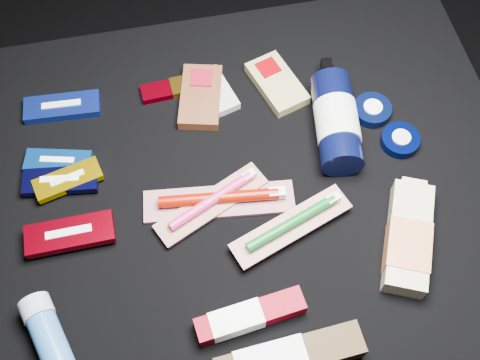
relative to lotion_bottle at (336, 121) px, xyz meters
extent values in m
plane|color=black|center=(-0.20, -0.08, -0.44)|extent=(3.00, 3.00, 0.00)
cube|color=black|center=(-0.20, -0.08, -0.24)|extent=(0.98, 0.78, 0.40)
cube|color=navy|center=(-0.46, 0.14, -0.03)|extent=(0.14, 0.06, 0.02)
cube|color=silver|center=(-0.46, 0.14, -0.03)|extent=(0.07, 0.02, 0.02)
cube|color=#0C51B1|center=(-0.47, 0.03, -0.03)|extent=(0.12, 0.07, 0.01)
cube|color=white|center=(-0.47, 0.03, -0.03)|extent=(0.06, 0.02, 0.01)
cube|color=black|center=(-0.47, -0.01, -0.02)|extent=(0.13, 0.06, 0.01)
cube|color=white|center=(-0.47, -0.01, -0.02)|extent=(0.06, 0.02, 0.02)
cube|color=#B79300|center=(-0.46, -0.01, -0.02)|extent=(0.12, 0.07, 0.01)
cube|color=silver|center=(-0.46, -0.01, -0.02)|extent=(0.06, 0.02, 0.01)
cube|color=#75000D|center=(-0.46, -0.11, -0.02)|extent=(0.14, 0.05, 0.02)
cube|color=silver|center=(-0.46, -0.11, -0.02)|extent=(0.07, 0.01, 0.02)
cube|color=#5B3019|center=(-0.21, 0.11, -0.03)|extent=(0.10, 0.14, 0.02)
cube|color=maroon|center=(-0.21, 0.15, -0.02)|extent=(0.05, 0.05, 0.02)
cube|color=#B1B0A9|center=(-0.19, 0.12, -0.03)|extent=(0.08, 0.11, 0.02)
cube|color=#660800|center=(-0.19, 0.15, -0.03)|extent=(0.04, 0.04, 0.02)
cube|color=tan|center=(-0.07, 0.12, -0.03)|extent=(0.10, 0.14, 0.02)
cube|color=#6D0004|center=(-0.08, 0.15, -0.02)|extent=(0.05, 0.05, 0.02)
cube|color=#6D000C|center=(-0.26, 0.15, -0.03)|extent=(0.12, 0.04, 0.01)
cube|color=#8A6215|center=(-0.24, 0.15, -0.03)|extent=(0.05, 0.04, 0.01)
cylinder|color=black|center=(0.00, 0.00, 0.00)|extent=(0.10, 0.18, 0.07)
cylinder|color=silver|center=(0.00, -0.01, 0.00)|extent=(0.08, 0.09, 0.07)
cylinder|color=black|center=(0.01, 0.10, 0.00)|extent=(0.03, 0.03, 0.02)
cube|color=black|center=(0.02, 0.12, -0.01)|extent=(0.02, 0.03, 0.02)
cylinder|color=black|center=(0.08, 0.03, -0.03)|extent=(0.07, 0.07, 0.02)
cylinder|color=white|center=(0.08, 0.03, -0.03)|extent=(0.03, 0.03, 0.02)
cylinder|color=black|center=(0.11, -0.04, -0.03)|extent=(0.07, 0.07, 0.02)
cylinder|color=beige|center=(0.11, -0.04, -0.03)|extent=(0.03, 0.03, 0.02)
cube|color=#CABB8C|center=(0.06, -0.22, -0.02)|extent=(0.13, 0.19, 0.04)
cube|color=#CB7646|center=(0.05, -0.24, -0.02)|extent=(0.09, 0.10, 0.04)
cube|color=#CABB8C|center=(0.09, -0.14, -0.02)|extent=(0.04, 0.03, 0.03)
cylinder|color=#2E64A2|center=(-0.50, -0.28, -0.01)|extent=(0.07, 0.09, 0.04)
cylinder|color=#96A2B6|center=(-0.51, -0.22, -0.01)|extent=(0.05, 0.04, 0.05)
cube|color=#A9A29E|center=(-0.22, -0.09, -0.03)|extent=(0.25, 0.08, 0.01)
cylinder|color=#7B0C00|center=(-0.22, -0.09, -0.02)|extent=(0.20, 0.04, 0.02)
cube|color=silver|center=(-0.13, -0.10, -0.02)|extent=(0.03, 0.02, 0.01)
cube|color=#A7A19D|center=(-0.23, -0.10, -0.03)|extent=(0.20, 0.13, 0.01)
cylinder|color=#C72065|center=(-0.23, -0.10, -0.01)|extent=(0.15, 0.08, 0.02)
cube|color=silver|center=(-0.16, -0.07, -0.01)|extent=(0.03, 0.02, 0.01)
cube|color=silver|center=(-0.12, -0.17, -0.02)|extent=(0.21, 0.11, 0.01)
cylinder|color=#0A5417|center=(-0.12, -0.17, -0.01)|extent=(0.16, 0.07, 0.02)
cube|color=silver|center=(-0.04, -0.14, -0.01)|extent=(0.03, 0.02, 0.01)
cube|color=#77000D|center=(-0.21, -0.29, -0.02)|extent=(0.17, 0.06, 0.03)
cube|color=white|center=(-0.23, -0.30, -0.02)|extent=(0.08, 0.05, 0.03)
cube|color=#301E0A|center=(-0.17, -0.36, -0.01)|extent=(0.21, 0.06, 0.04)
camera|label=1|loc=(-0.27, -0.53, 0.85)|focal=45.00mm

